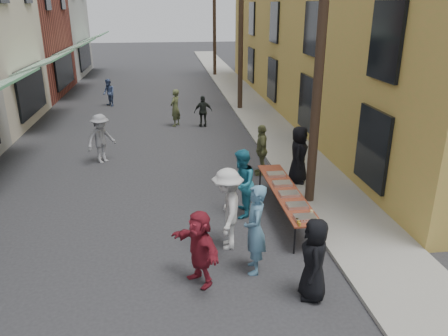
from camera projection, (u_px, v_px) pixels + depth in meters
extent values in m
plane|color=#28282B|center=(159.00, 274.00, 9.33)|extent=(120.00, 120.00, 0.00)
cube|color=gray|center=(252.00, 108.00, 23.84)|extent=(2.20, 60.00, 0.10)
cube|color=gray|center=(26.00, 16.00, 33.38)|extent=(8.00, 8.00, 9.00)
cube|color=gold|center=(378.00, 12.00, 21.92)|extent=(10.00, 28.00, 10.00)
cylinder|color=#2D2116|center=(321.00, 42.00, 11.05)|extent=(0.26, 0.26, 9.00)
cylinder|color=#2D2116|center=(241.00, 23.00, 22.18)|extent=(0.26, 0.26, 9.00)
cylinder|color=#2D2116|center=(214.00, 16.00, 33.30)|extent=(0.26, 0.26, 9.00)
cube|color=maroon|center=(286.00, 191.00, 11.60)|extent=(0.70, 4.00, 0.04)
cylinder|color=black|center=(295.00, 240.00, 9.96)|extent=(0.04, 0.04, 0.71)
cylinder|color=black|center=(319.00, 238.00, 10.03)|extent=(0.04, 0.04, 0.71)
cylinder|color=black|center=(260.00, 179.00, 13.44)|extent=(0.04, 0.04, 0.71)
cylinder|color=black|center=(278.00, 178.00, 13.52)|extent=(0.04, 0.04, 0.71)
cube|color=maroon|center=(305.00, 218.00, 10.05)|extent=(0.50, 0.33, 0.08)
cube|color=#B2B2B7|center=(297.00, 205.00, 10.66)|extent=(0.50, 0.33, 0.08)
cube|color=tan|center=(289.00, 194.00, 11.30)|extent=(0.50, 0.33, 0.08)
cube|color=#B2B2B7|center=(282.00, 184.00, 11.95)|extent=(0.50, 0.33, 0.08)
cube|color=tan|center=(276.00, 174.00, 12.60)|extent=(0.50, 0.33, 0.08)
cylinder|color=#A57F26|center=(300.00, 224.00, 9.75)|extent=(0.07, 0.07, 0.08)
cylinder|color=#A57F26|center=(298.00, 222.00, 9.84)|extent=(0.07, 0.07, 0.08)
cylinder|color=#A57F26|center=(297.00, 220.00, 9.93)|extent=(0.07, 0.07, 0.08)
cylinder|color=tan|center=(317.00, 221.00, 9.84)|extent=(0.08, 0.08, 0.12)
imported|color=black|center=(314.00, 259.00, 8.32)|extent=(0.71, 0.92, 1.69)
imported|color=teal|center=(255.00, 230.00, 9.10)|extent=(0.55, 0.77, 1.98)
imported|color=teal|center=(241.00, 184.00, 11.58)|extent=(0.89, 1.04, 1.86)
imported|color=beige|center=(228.00, 209.00, 10.03)|extent=(0.90, 1.36, 1.96)
imported|color=#656A3D|center=(261.00, 150.00, 14.49)|extent=(0.55, 1.05, 1.72)
imported|color=maroon|center=(200.00, 248.00, 8.78)|extent=(1.18, 1.53, 1.62)
imported|color=black|center=(299.00, 155.00, 13.57)|extent=(0.89, 1.05, 1.81)
imported|color=gray|center=(101.00, 139.00, 15.57)|extent=(1.29, 1.27, 1.78)
imported|color=black|center=(203.00, 111.00, 20.20)|extent=(0.90, 0.48, 1.46)
imported|color=#4B5330|center=(175.00, 108.00, 20.30)|extent=(0.68, 0.75, 1.73)
imported|color=#445784|center=(109.00, 93.00, 24.28)|extent=(0.88, 0.93, 1.51)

